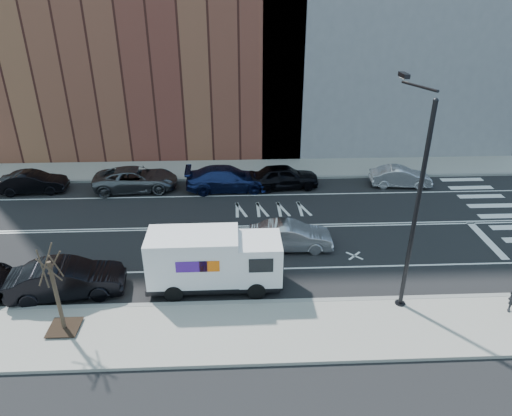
{
  "coord_description": "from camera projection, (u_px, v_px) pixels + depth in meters",
  "views": [
    {
      "loc": [
        0.07,
        -22.93,
        12.69
      ],
      "look_at": [
        1.05,
        -0.37,
        1.4
      ],
      "focal_mm": 32.0,
      "sensor_mm": 36.0,
      "label": 1
    }
  ],
  "objects": [
    {
      "name": "ground",
      "position": [
        237.0,
        227.0,
        26.16
      ],
      "size": [
        120.0,
        120.0,
        0.0
      ],
      "primitive_type": "plane",
      "color": "black",
      "rests_on": "ground"
    },
    {
      "name": "sidewalk_near",
      "position": [
        239.0,
        332.0,
        18.26
      ],
      "size": [
        44.0,
        3.6,
        0.15
      ],
      "primitive_type": "cube",
      "color": "gray",
      "rests_on": "ground"
    },
    {
      "name": "sidewalk_far",
      "position": [
        237.0,
        169.0,
        33.99
      ],
      "size": [
        44.0,
        3.6,
        0.15
      ],
      "primitive_type": "cube",
      "color": "gray",
      "rests_on": "ground"
    },
    {
      "name": "curb_near",
      "position": [
        239.0,
        303.0,
        19.87
      ],
      "size": [
        44.0,
        0.25,
        0.17
      ],
      "primitive_type": "cube",
      "color": "gray",
      "rests_on": "ground"
    },
    {
      "name": "curb_far",
      "position": [
        237.0,
        179.0,
        32.38
      ],
      "size": [
        44.0,
        0.25,
        0.17
      ],
      "primitive_type": "cube",
      "color": "gray",
      "rests_on": "ground"
    },
    {
      "name": "crosswalk",
      "position": [
        510.0,
        221.0,
        26.78
      ],
      "size": [
        3.0,
        14.0,
        0.01
      ],
      "primitive_type": null,
      "color": "white",
      "rests_on": "ground"
    },
    {
      "name": "road_markings",
      "position": [
        237.0,
        227.0,
        26.16
      ],
      "size": [
        40.0,
        8.6,
        0.01
      ],
      "primitive_type": null,
      "color": "white",
      "rests_on": "ground"
    },
    {
      "name": "bldg_brick",
      "position": [
        129.0,
        5.0,
        34.87
      ],
      "size": [
        26.0,
        10.0,
        22.0
      ],
      "primitive_type": "cube",
      "color": "brown",
      "rests_on": "ground"
    },
    {
      "name": "streetlight",
      "position": [
        414.0,
        196.0,
        17.98
      ],
      "size": [
        0.44,
        4.02,
        9.34
      ],
      "color": "black",
      "rests_on": "ground"
    },
    {
      "name": "street_tree",
      "position": [
        58.0,
        303.0,
        17.73
      ],
      "size": [
        1.2,
        1.2,
        3.75
      ],
      "color": "black",
      "rests_on": "ground"
    },
    {
      "name": "fedex_van",
      "position": [
        213.0,
        260.0,
        20.46
      ],
      "size": [
        6.09,
        2.21,
        2.77
      ],
      "rotation": [
        0.0,
        0.0,
        0.01
      ],
      "color": "black",
      "rests_on": "ground"
    },
    {
      "name": "far_parked_b",
      "position": [
        33.0,
        182.0,
        30.2
      ],
      "size": [
        4.4,
        1.8,
        1.42
      ],
      "primitive_type": "imported",
      "rotation": [
        0.0,
        0.0,
        1.64
      ],
      "color": "black",
      "rests_on": "ground"
    },
    {
      "name": "far_parked_c",
      "position": [
        136.0,
        179.0,
        30.56
      ],
      "size": [
        5.66,
        2.9,
        1.53
      ],
      "primitive_type": "imported",
      "rotation": [
        0.0,
        0.0,
        1.64
      ],
      "color": "#52555B",
      "rests_on": "ground"
    },
    {
      "name": "far_parked_d",
      "position": [
        227.0,
        178.0,
        30.54
      ],
      "size": [
        5.6,
        2.43,
        1.61
      ],
      "primitive_type": "imported",
      "rotation": [
        0.0,
        0.0,
        1.6
      ],
      "color": "navy",
      "rests_on": "ground"
    },
    {
      "name": "far_parked_e",
      "position": [
        284.0,
        177.0,
        30.86
      ],
      "size": [
        4.84,
        2.3,
        1.6
      ],
      "primitive_type": "imported",
      "rotation": [
        0.0,
        0.0,
        1.66
      ],
      "color": "black",
      "rests_on": "ground"
    },
    {
      "name": "far_parked_f",
      "position": [
        400.0,
        177.0,
        31.15
      ],
      "size": [
        4.19,
        1.77,
        1.34
      ],
      "primitive_type": "imported",
      "rotation": [
        0.0,
        0.0,
        1.49
      ],
      "color": "silver",
      "rests_on": "ground"
    },
    {
      "name": "driving_sedan",
      "position": [
        290.0,
        236.0,
        23.81
      ],
      "size": [
        4.41,
        1.64,
        1.44
      ],
      "primitive_type": "imported",
      "rotation": [
        0.0,
        0.0,
        1.54
      ],
      "color": "#9FA0A4",
      "rests_on": "ground"
    },
    {
      "name": "near_parked_rear_a",
      "position": [
        67.0,
        279.0,
        20.22
      ],
      "size": [
        5.15,
        2.38,
        1.63
      ],
      "primitive_type": "imported",
      "rotation": [
        0.0,
        0.0,
        1.71
      ],
      "color": "black",
      "rests_on": "ground"
    }
  ]
}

